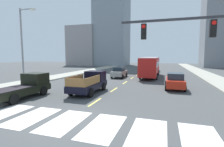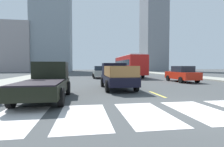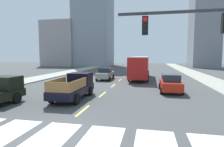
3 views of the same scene
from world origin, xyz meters
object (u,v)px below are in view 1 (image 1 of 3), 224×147
Objects in this scene: sedan_far at (119,72)px; sedan_mid at (175,81)px; city_bus at (150,65)px; pickup_stakebed at (90,82)px; streetlight_left at (23,44)px; pickup_dark at (25,87)px.

sedan_mid is (8.27, -7.55, 0.00)m from sedan_far.
city_bus reaches higher than sedan_far.
pickup_stakebed is 1.18× the size of sedan_far.
sedan_far is 14.55m from streetlight_left.
pickup_dark reaches higher than sedan_mid.
streetlight_left is at bearing -128.77° from sedan_far.
city_bus is 10.12m from sedan_mid.
sedan_mid is at bearing -42.47° from sedan_far.
city_bus is 1.20× the size of streetlight_left.
streetlight_left is (-17.00, -3.34, 4.11)m from sedan_mid.
sedan_mid is 0.49× the size of streetlight_left.
city_bus reaches higher than pickup_dark.
city_bus reaches higher than sedan_mid.
sedan_far is at bearing 51.30° from streetlight_left.
city_bus is at bearing 68.79° from pickup_stakebed.
sedan_far is at bearing 140.16° from sedan_mid.
pickup_stakebed is 14.45m from city_bus.
sedan_mid is (12.40, 7.85, -0.06)m from pickup_dark.
pickup_dark is 1.18× the size of sedan_mid.
streetlight_left is at bearing 171.70° from pickup_stakebed.
city_bus is 18.88m from streetlight_left.
city_bus is 5.30m from sedan_far.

